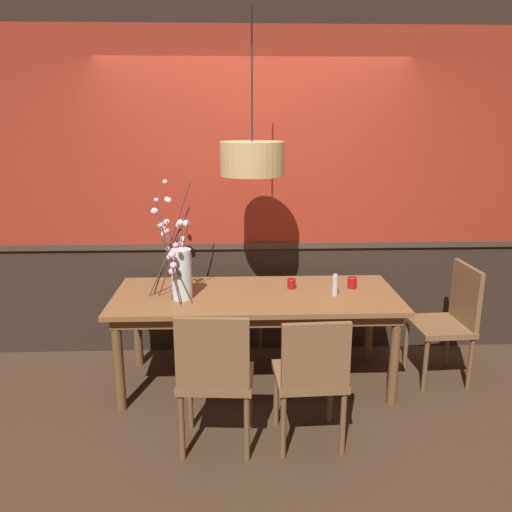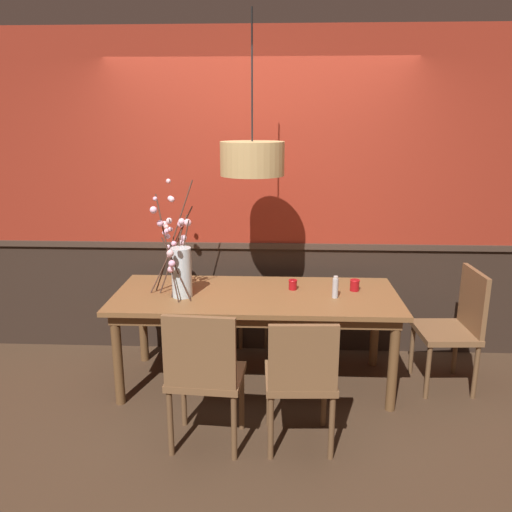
% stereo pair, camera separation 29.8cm
% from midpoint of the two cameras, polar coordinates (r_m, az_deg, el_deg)
% --- Properties ---
extents(ground_plane, '(24.00, 24.00, 0.00)m').
position_cam_midpoint_polar(ground_plane, '(4.17, 2.11, -13.97)').
color(ground_plane, '#422D1E').
extents(back_wall, '(5.80, 0.14, 2.74)m').
position_cam_midpoint_polar(back_wall, '(4.37, 2.36, 6.36)').
color(back_wall, '#2D2119').
rests_on(back_wall, ground).
extents(dining_table, '(2.14, 0.88, 0.74)m').
position_cam_midpoint_polar(dining_table, '(3.89, 2.20, -5.35)').
color(dining_table, brown).
rests_on(dining_table, ground).
extents(chair_far_side_right, '(0.49, 0.46, 0.89)m').
position_cam_midpoint_polar(chair_far_side_right, '(4.75, 5.66, -3.46)').
color(chair_far_side_right, brown).
rests_on(chair_far_side_right, ground).
extents(chair_near_side_left, '(0.48, 0.42, 0.93)m').
position_cam_midpoint_polar(chair_near_side_left, '(3.18, -3.13, -12.88)').
color(chair_near_side_left, brown).
rests_on(chair_near_side_left, ground).
extents(chair_head_east_end, '(0.44, 0.47, 0.94)m').
position_cam_midpoint_polar(chair_head_east_end, '(4.24, 23.39, -6.92)').
color(chair_head_east_end, brown).
rests_on(chair_head_east_end, ground).
extents(chair_near_side_right, '(0.45, 0.43, 0.89)m').
position_cam_midpoint_polar(chair_near_side_right, '(3.22, 7.76, -13.18)').
color(chair_near_side_right, brown).
rests_on(chair_near_side_right, ground).
extents(chair_far_side_left, '(0.45, 0.41, 0.95)m').
position_cam_midpoint_polar(chair_far_side_left, '(4.75, -1.88, -3.27)').
color(chair_far_side_left, brown).
rests_on(chair_far_side_left, ground).
extents(vase_with_blossoms, '(0.34, 0.48, 0.84)m').
position_cam_midpoint_polar(vase_with_blossoms, '(3.77, -6.32, -1.13)').
color(vase_with_blossoms, silver).
rests_on(vase_with_blossoms, dining_table).
extents(candle_holder_nearer_center, '(0.08, 0.08, 0.09)m').
position_cam_midpoint_polar(candle_holder_nearer_center, '(4.01, 13.09, -3.22)').
color(candle_holder_nearer_center, '#9E0F14').
rests_on(candle_holder_nearer_center, dining_table).
extents(candle_holder_nearer_edge, '(0.07, 0.07, 0.08)m').
position_cam_midpoint_polar(candle_holder_nearer_edge, '(3.96, 6.30, -3.22)').
color(candle_holder_nearer_edge, '#9E0F14').
rests_on(candle_holder_nearer_edge, dining_table).
extents(condiment_bottle, '(0.04, 0.04, 0.17)m').
position_cam_midpoint_polar(condiment_bottle, '(3.82, 11.09, -3.50)').
color(condiment_bottle, '#ADADB2').
rests_on(condiment_bottle, dining_table).
extents(pendant_lamp, '(0.46, 0.46, 1.11)m').
position_cam_midpoint_polar(pendant_lamp, '(3.66, 1.94, 10.82)').
color(pendant_lamp, tan).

